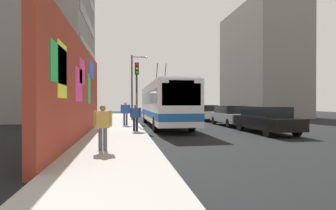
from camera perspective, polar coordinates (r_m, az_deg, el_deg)
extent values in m
plane|color=black|center=(17.47, -5.43, -5.44)|extent=(80.00, 80.00, 0.00)
cube|color=#9E9B93|center=(17.42, -10.71, -5.22)|extent=(48.00, 3.20, 0.15)
cube|color=maroon|center=(13.43, -18.57, 2.83)|extent=(13.83, 0.30, 4.72)
cube|color=green|center=(8.79, -22.45, 8.10)|extent=(2.02, 0.02, 1.17)
cube|color=#F2338C|center=(13.17, -18.10, 6.92)|extent=(1.56, 0.02, 1.16)
cube|color=blue|center=(16.84, -16.24, 7.28)|extent=(2.02, 0.02, 1.00)
cube|color=#F2338C|center=(12.22, -18.73, 4.17)|extent=(1.79, 0.02, 1.47)
cube|color=green|center=(15.61, -16.71, 3.36)|extent=(1.07, 0.02, 1.69)
cube|color=yellow|center=(9.15, -21.90, 6.94)|extent=(1.23, 0.02, 1.77)
cube|color=gray|center=(32.48, -24.24, 14.67)|extent=(13.61, 8.09, 19.58)
cube|color=black|center=(30.82, -16.84, 5.29)|extent=(11.57, 0.04, 1.10)
cube|color=black|center=(31.25, -16.86, 11.15)|extent=(11.57, 0.04, 1.10)
cube|color=black|center=(32.00, -16.87, 16.79)|extent=(11.57, 0.04, 1.10)
cube|color=gray|center=(38.19, 19.33, 8.63)|extent=(13.00, 6.55, 14.47)
cube|color=black|center=(39.58, 23.51, 4.20)|extent=(11.05, 0.04, 1.10)
cube|color=black|center=(39.92, 23.53, 8.79)|extent=(11.05, 0.04, 1.10)
cube|color=black|center=(40.51, 23.54, 13.27)|extent=(11.05, 0.04, 1.10)
cube|color=silver|center=(20.15, -0.86, 0.44)|extent=(12.40, 2.51, 2.68)
cube|color=silver|center=(20.20, -0.86, 4.41)|extent=(11.90, 2.31, 0.12)
cube|color=#1959A5|center=(20.17, -0.85, -1.80)|extent=(12.42, 2.53, 0.44)
cube|color=black|center=(14.08, 2.96, 2.33)|extent=(0.04, 2.13, 1.20)
cube|color=black|center=(20.16, -0.86, 1.58)|extent=(11.41, 2.54, 0.86)
cube|color=orange|center=(14.13, 2.95, 4.85)|extent=(0.06, 1.38, 0.28)
cylinder|color=black|center=(22.16, -0.69, 6.24)|extent=(1.43, 0.06, 2.00)
cylinder|color=black|center=(22.06, -2.50, 6.27)|extent=(1.43, 0.06, 2.00)
cylinder|color=black|center=(16.55, 5.14, -4.04)|extent=(1.00, 0.28, 1.00)
cylinder|color=black|center=(16.12, -2.72, -4.15)|extent=(1.00, 0.28, 1.00)
cylinder|color=black|center=(24.29, 0.38, -2.60)|extent=(1.00, 0.28, 1.00)
cylinder|color=black|center=(24.00, -4.98, -2.64)|extent=(1.00, 0.28, 1.00)
cube|color=black|center=(16.54, 20.43, -3.54)|extent=(4.95, 1.88, 0.66)
cube|color=black|center=(16.59, 20.27, -1.35)|extent=(2.97, 1.69, 0.60)
cylinder|color=black|center=(15.65, 26.11, -5.00)|extent=(0.64, 0.22, 0.64)
cylinder|color=black|center=(14.74, 20.78, -5.32)|extent=(0.64, 0.22, 0.64)
cylinder|color=black|center=(18.39, 20.15, -4.17)|extent=(0.64, 0.22, 0.64)
cylinder|color=black|center=(17.62, 15.39, -4.36)|extent=(0.64, 0.22, 0.64)
cube|color=#B7B7BC|center=(21.21, 13.36, -2.65)|extent=(4.72, 1.78, 0.66)
cube|color=black|center=(21.27, 13.26, -0.94)|extent=(2.83, 1.60, 0.60)
cylinder|color=black|center=(20.15, 17.16, -3.76)|extent=(0.64, 0.22, 0.64)
cylinder|color=black|center=(19.50, 13.00, -3.89)|extent=(0.64, 0.22, 0.64)
cylinder|color=black|center=(22.97, 13.66, -3.24)|extent=(0.64, 0.22, 0.64)
cylinder|color=black|center=(22.40, 9.94, -3.32)|extent=(0.64, 0.22, 0.64)
cube|color=#C6B793|center=(26.78, 8.40, -2.00)|extent=(4.35, 1.74, 0.66)
cube|color=black|center=(26.84, 8.34, -0.64)|extent=(2.61, 1.57, 0.60)
cylinder|color=black|center=(25.70, 11.02, -2.84)|extent=(0.64, 0.22, 0.64)
cylinder|color=black|center=(25.20, 7.73, -2.90)|extent=(0.64, 0.22, 0.64)
cylinder|color=black|center=(28.40, 8.98, -2.52)|extent=(0.64, 0.22, 0.64)
cylinder|color=black|center=(27.95, 5.98, -2.57)|extent=(0.64, 0.22, 0.64)
cube|color=white|center=(32.03, 5.37, -1.59)|extent=(4.89, 1.81, 0.66)
cube|color=black|center=(32.11, 5.33, -0.46)|extent=(2.93, 1.63, 0.60)
cylinder|color=black|center=(30.72, 7.60, -2.30)|extent=(0.64, 0.22, 0.64)
cylinder|color=black|center=(30.28, 4.68, -2.33)|extent=(0.64, 0.22, 0.64)
cylinder|color=black|center=(33.81, 5.99, -2.04)|extent=(0.64, 0.22, 0.64)
cylinder|color=black|center=(33.42, 3.32, -2.07)|extent=(0.64, 0.22, 0.64)
cylinder|color=#2D3F59|center=(19.62, -8.94, -3.10)|extent=(0.14, 0.14, 0.86)
cylinder|color=#2D3F59|center=(19.62, -9.46, -3.10)|extent=(0.14, 0.14, 0.86)
cube|color=#264C99|center=(19.59, -9.20, -0.90)|extent=(0.22, 0.50, 0.65)
cylinder|color=#264C99|center=(19.59, -8.32, -0.80)|extent=(0.09, 0.09, 0.61)
cylinder|color=#264C99|center=(19.59, -10.08, -0.81)|extent=(0.09, 0.09, 0.61)
sphere|color=beige|center=(19.58, -9.20, 0.38)|extent=(0.23, 0.23, 0.23)
cylinder|color=#1E1E2D|center=(15.54, -6.77, -4.20)|extent=(0.14, 0.14, 0.77)
cylinder|color=#1E1E2D|center=(15.53, -7.35, -4.20)|extent=(0.14, 0.14, 0.77)
cube|color=#264C99|center=(15.49, -7.06, -1.71)|extent=(0.22, 0.45, 0.58)
cylinder|color=#264C99|center=(15.51, -6.05, -1.60)|extent=(0.09, 0.09, 0.55)
cylinder|color=#264C99|center=(15.48, -8.08, -1.61)|extent=(0.09, 0.09, 0.55)
sphere|color=#936B4C|center=(15.48, -7.06, -0.25)|extent=(0.21, 0.21, 0.21)
cylinder|color=#595960|center=(9.47, -13.45, -7.19)|extent=(0.14, 0.14, 0.78)
cylinder|color=#595960|center=(9.48, -14.42, -7.18)|extent=(0.14, 0.14, 0.78)
cube|color=gold|center=(9.41, -13.95, -3.06)|extent=(0.22, 0.45, 0.58)
cylinder|color=gold|center=(9.39, -12.25, -2.88)|extent=(0.09, 0.09, 0.56)
cylinder|color=gold|center=(9.43, -15.63, -2.88)|extent=(0.09, 0.09, 0.56)
sphere|color=#936B4C|center=(9.39, -13.95, -0.63)|extent=(0.21, 0.21, 0.21)
cylinder|color=#2D382D|center=(18.73, -6.81, 2.29)|extent=(0.14, 0.14, 4.49)
cube|color=black|center=(18.66, -6.78, 7.83)|extent=(0.20, 0.28, 0.84)
sphere|color=red|center=(18.59, -6.76, 8.73)|extent=(0.18, 0.18, 0.18)
sphere|color=yellow|center=(18.55, -6.76, 7.87)|extent=(0.18, 0.18, 0.18)
sphere|color=green|center=(18.52, -6.76, 7.01)|extent=(0.18, 0.18, 0.18)
cylinder|color=#4C4C51|center=(26.26, -7.82, 3.79)|extent=(0.18, 0.18, 6.35)
cylinder|color=#4C4C51|center=(26.64, -6.25, 10.30)|extent=(0.10, 1.44, 0.10)
ellipsoid|color=silver|center=(26.68, -4.68, 10.18)|extent=(0.44, 0.28, 0.20)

